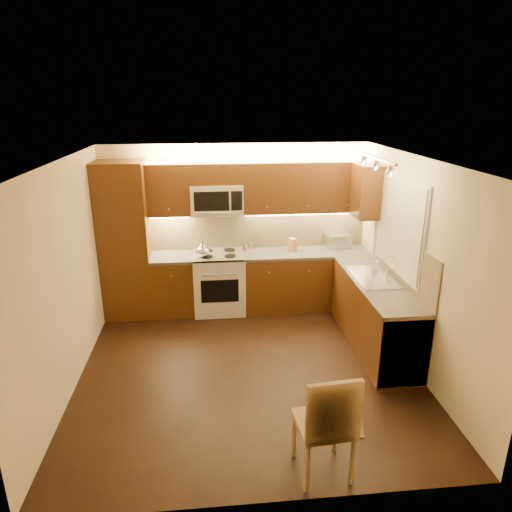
{
  "coord_description": "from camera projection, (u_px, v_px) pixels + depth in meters",
  "views": [
    {
      "loc": [
        -0.4,
        -4.87,
        3.12
      ],
      "look_at": [
        0.15,
        0.55,
        1.25
      ],
      "focal_mm": 32.28,
      "sensor_mm": 36.0,
      "label": 1
    }
  ],
  "objects": [
    {
      "name": "floor",
      "position": [
        248.0,
        367.0,
        5.63
      ],
      "size": [
        4.0,
        4.0,
        0.01
      ],
      "primitive_type": "cube",
      "color": "black",
      "rests_on": "ground"
    },
    {
      "name": "ceiling",
      "position": [
        247.0,
        161.0,
        4.82
      ],
      "size": [
        4.0,
        4.0,
        0.01
      ],
      "primitive_type": "cube",
      "color": "beige",
      "rests_on": "ground"
    },
    {
      "name": "wall_back",
      "position": [
        237.0,
        226.0,
        7.11
      ],
      "size": [
        4.0,
        0.01,
        2.5
      ],
      "primitive_type": "cube",
      "color": "beige",
      "rests_on": "ground"
    },
    {
      "name": "wall_front",
      "position": [
        271.0,
        370.0,
        3.34
      ],
      "size": [
        4.0,
        0.01,
        2.5
      ],
      "primitive_type": "cube",
      "color": "beige",
      "rests_on": "ground"
    },
    {
      "name": "wall_left",
      "position": [
        66.0,
        279.0,
        5.03
      ],
      "size": [
        0.01,
        4.0,
        2.5
      ],
      "primitive_type": "cube",
      "color": "beige",
      "rests_on": "ground"
    },
    {
      "name": "wall_right",
      "position": [
        417.0,
        266.0,
        5.42
      ],
      "size": [
        0.01,
        4.0,
        2.5
      ],
      "primitive_type": "cube",
      "color": "beige",
      "rests_on": "ground"
    },
    {
      "name": "pantry",
      "position": [
        125.0,
        241.0,
        6.7
      ],
      "size": [
        0.7,
        0.6,
        2.3
      ],
      "primitive_type": "cube",
      "color": "#48250F",
      "rests_on": "floor"
    },
    {
      "name": "base_cab_back_left",
      "position": [
        174.0,
        285.0,
        6.99
      ],
      "size": [
        0.62,
        0.6,
        0.86
      ],
      "primitive_type": "cube",
      "color": "#48250F",
      "rests_on": "floor"
    },
    {
      "name": "counter_back_left",
      "position": [
        172.0,
        257.0,
        6.85
      ],
      "size": [
        0.62,
        0.6,
        0.04
      ],
      "primitive_type": "cube",
      "color": "#3E3A38",
      "rests_on": "base_cab_back_left"
    },
    {
      "name": "base_cab_back_right",
      "position": [
        305.0,
        280.0,
        7.19
      ],
      "size": [
        1.92,
        0.6,
        0.86
      ],
      "primitive_type": "cube",
      "color": "#48250F",
      "rests_on": "floor"
    },
    {
      "name": "counter_back_right",
      "position": [
        306.0,
        253.0,
        7.04
      ],
      "size": [
        1.92,
        0.6,
        0.04
      ],
      "primitive_type": "cube",
      "color": "#3E3A38",
      "rests_on": "base_cab_back_right"
    },
    {
      "name": "base_cab_right",
      "position": [
        375.0,
        315.0,
        6.03
      ],
      "size": [
        0.6,
        2.0,
        0.86
      ],
      "primitive_type": "cube",
      "color": "#48250F",
      "rests_on": "floor"
    },
    {
      "name": "counter_right",
      "position": [
        378.0,
        283.0,
        5.88
      ],
      "size": [
        0.6,
        2.0,
        0.04
      ],
      "primitive_type": "cube",
      "color": "#3E3A38",
      "rests_on": "base_cab_right"
    },
    {
      "name": "dishwasher",
      "position": [
        395.0,
        341.0,
        5.37
      ],
      "size": [
        0.58,
        0.6,
        0.84
      ],
      "primitive_type": "cube",
      "color": "silver",
      "rests_on": "floor"
    },
    {
      "name": "backsplash_back",
      "position": [
        259.0,
        229.0,
        7.15
      ],
      "size": [
        3.3,
        0.02,
        0.6
      ],
      "primitive_type": "cube",
      "color": "tan",
      "rests_on": "wall_back"
    },
    {
      "name": "backsplash_right",
      "position": [
        402.0,
        259.0,
        5.81
      ],
      "size": [
        0.02,
        2.0,
        0.6
      ],
      "primitive_type": "cube",
      "color": "tan",
      "rests_on": "wall_right"
    },
    {
      "name": "upper_cab_back_left",
      "position": [
        169.0,
        189.0,
        6.64
      ],
      "size": [
        0.62,
        0.35,
        0.75
      ],
      "primitive_type": "cube",
      "color": "#48250F",
      "rests_on": "wall_back"
    },
    {
      "name": "upper_cab_back_right",
      "position": [
        307.0,
        187.0,
        6.84
      ],
      "size": [
        1.92,
        0.35,
        0.75
      ],
      "primitive_type": "cube",
      "color": "#48250F",
      "rests_on": "wall_back"
    },
    {
      "name": "upper_cab_bridge",
      "position": [
        216.0,
        173.0,
        6.64
      ],
      "size": [
        0.76,
        0.35,
        0.31
      ],
      "primitive_type": "cube",
      "color": "#48250F",
      "rests_on": "wall_back"
    },
    {
      "name": "upper_cab_right_corner",
      "position": [
        367.0,
        191.0,
        6.51
      ],
      "size": [
        0.35,
        0.5,
        0.75
      ],
      "primitive_type": "cube",
      "color": "#48250F",
      "rests_on": "wall_right"
    },
    {
      "name": "stove",
      "position": [
        219.0,
        282.0,
        7.03
      ],
      "size": [
        0.76,
        0.65,
        0.92
      ],
      "primitive_type": null,
      "color": "silver",
      "rests_on": "floor"
    },
    {
      "name": "microwave",
      "position": [
        217.0,
        199.0,
        6.75
      ],
      "size": [
        0.76,
        0.38,
        0.44
      ],
      "primitive_type": null,
      "color": "silver",
      "rests_on": "wall_back"
    },
    {
      "name": "window_frame",
      "position": [
        400.0,
        225.0,
        5.82
      ],
      "size": [
        0.03,
        1.44,
        1.24
      ],
      "primitive_type": "cube",
      "color": "silver",
      "rests_on": "wall_right"
    },
    {
      "name": "window_blinds",
      "position": [
        399.0,
        225.0,
        5.82
      ],
      "size": [
        0.02,
        1.36,
        1.16
      ],
      "primitive_type": "cube",
      "color": "silver",
      "rests_on": "wall_right"
    },
    {
      "name": "sink",
      "position": [
        374.0,
        272.0,
        5.99
      ],
      "size": [
        0.52,
        0.86,
        0.15
      ],
      "primitive_type": null,
      "color": "silver",
      "rests_on": "counter_right"
    },
    {
      "name": "faucet",
      "position": [
        388.0,
        266.0,
        5.99
      ],
      "size": [
        0.2,
        0.04,
        0.3
      ],
      "primitive_type": null,
      "color": "silver",
      "rests_on": "counter_right"
    },
    {
      "name": "track_light_bar",
      "position": [
        377.0,
        158.0,
        5.36
      ],
      "size": [
        0.04,
        1.2,
        0.03
      ],
      "primitive_type": "cube",
      "color": "silver",
      "rests_on": "ceiling"
    },
    {
      "name": "kettle",
      "position": [
        203.0,
        249.0,
        6.7
      ],
      "size": [
        0.23,
        0.23,
        0.23
      ],
      "primitive_type": null,
      "rotation": [
        0.0,
        0.0,
        0.15
      ],
      "color": "silver",
      "rests_on": "stove"
    },
    {
      "name": "toaster_oven",
      "position": [
        338.0,
        241.0,
        7.2
      ],
      "size": [
        0.4,
        0.33,
        0.22
      ],
      "primitive_type": "cube",
      "rotation": [
        0.0,
        0.0,
        0.19
      ],
      "color": "silver",
      "rests_on": "counter_back_right"
    },
    {
      "name": "knife_block",
      "position": [
        292.0,
        245.0,
        7.04
      ],
      "size": [
        0.13,
        0.16,
        0.2
      ],
      "primitive_type": "cube",
      "rotation": [
        0.0,
        0.0,
        0.33
      ],
      "color": "#A7864B",
      "rests_on": "counter_back_right"
    },
    {
      "name": "spice_jar_a",
      "position": [
        246.0,
        246.0,
        7.16
      ],
      "size": [
        0.05,
        0.05,
        0.09
      ],
      "primitive_type": "cylinder",
      "rotation": [
        0.0,
        0.0,
        0.41
      ],
      "color": "silver",
      "rests_on": "counter_back_right"
    },
    {
      "name": "spice_jar_b",
      "position": [
        247.0,
        247.0,
        7.09
      ],
      "size": [
        0.06,
        0.06,
        0.09
      ],
      "primitive_type": "cylinder",
      "rotation": [
        0.0,
        0.0,
        -0.28
      ],
      "color": "brown",
      "rests_on": "counter_back_right"
    },
    {
      "name": "spice_jar_c",
      "position": [
        247.0,
        248.0,
        7.08
      ],
      "size": [
        0.05,
        0.05,
        0.09
      ],
      "primitive_type": "cylinder",
      "rotation": [
        0.0,
        0.0,
        -0.13
      ],
      "color": "silver",
      "rests_on": "counter_back_right"
    },
    {
      "name": "spice_jar_d",
      "position": [
        250.0,
        246.0,
        7.17
      ],
      "size": [
        0.05,
        0.05,
        0.09
      ],
      "primitive_type": "cylinder",
      "rotation": [
        0.0,
        0.0,
        0.29
      ],
      "color": "olive",
      "rests_on": "counter_back_right"
    },
    {
      "name": "soap_bottle",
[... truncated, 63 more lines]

